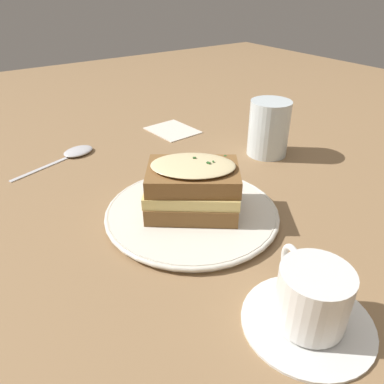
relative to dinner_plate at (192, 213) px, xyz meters
The scene contains 7 objects.
ground_plane 0.03m from the dinner_plate, 114.45° to the left, with size 2.40×2.40×0.00m, color olive.
dinner_plate is the anchor object (origin of this frame).
sandwich 0.04m from the dinner_plate, 51.26° to the right, with size 0.15×0.16×0.08m.
teacup_with_saucer 0.23m from the dinner_plate, behind, with size 0.14×0.14×0.07m.
water_glass 0.28m from the dinner_plate, 68.25° to the right, with size 0.08×0.08×0.11m, color silver.
spoon 0.32m from the dinner_plate, 12.25° to the left, with size 0.09×0.18×0.01m.
napkin 0.36m from the dinner_plate, 27.50° to the right, with size 0.11×0.09×0.00m, color silver.
Camera 1 is at (-0.37, 0.24, 0.32)m, focal length 35.00 mm.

